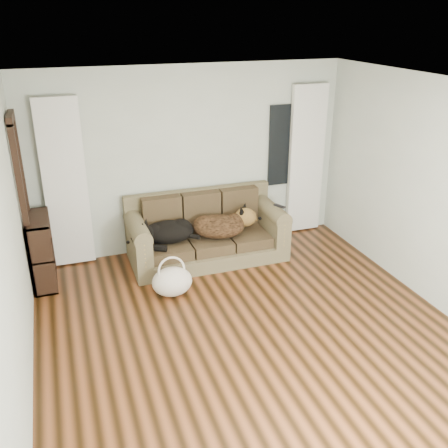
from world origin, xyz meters
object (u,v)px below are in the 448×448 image
object	(u,v)px
sofa	(207,229)
dog_shepherd	(221,226)
dog_black_lab	(166,233)
bookshelf	(41,247)
tote_bag	(172,283)

from	to	relation	value
sofa	dog_shepherd	size ratio (longest dim) A/B	2.81
sofa	dog_black_lab	xyz separation A→B (m)	(-0.59, -0.02, 0.03)
sofa	dog_shepherd	bearing A→B (deg)	-19.74
bookshelf	dog_black_lab	bearing A→B (deg)	-2.21
tote_bag	sofa	bearing A→B (deg)	48.91
tote_bag	bookshelf	world-z (taller)	bookshelf
dog_black_lab	tote_bag	size ratio (longest dim) A/B	1.38
sofa	bookshelf	bearing A→B (deg)	179.37
sofa	bookshelf	world-z (taller)	bookshelf
sofa	tote_bag	bearing A→B (deg)	-131.09
tote_bag	dog_shepherd	bearing A→B (deg)	39.76
dog_black_lab	dog_shepherd	xyz separation A→B (m)	(0.77, -0.05, 0.01)
sofa	tote_bag	world-z (taller)	sofa
sofa	dog_shepherd	xyz separation A→B (m)	(0.19, -0.07, 0.04)
dog_shepherd	tote_bag	bearing A→B (deg)	59.76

